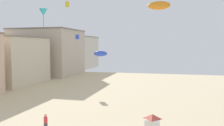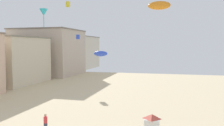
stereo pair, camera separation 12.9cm
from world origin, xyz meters
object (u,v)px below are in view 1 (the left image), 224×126
(lifeguard_stand, at_px, (152,123))
(kite_blue_box, at_px, (77,37))
(kite_flyer, at_px, (46,122))
(kite_orange_parafoil, at_px, (159,5))
(kite_blue_parafoil, at_px, (100,54))
(kite_cyan_delta, at_px, (43,12))
(kite_yellow_box, at_px, (67,4))

(lifeguard_stand, xyz_separation_m, kite_blue_box, (-17.80, 28.37, 7.93))
(kite_flyer, bearing_deg, lifeguard_stand, 169.92)
(lifeguard_stand, xyz_separation_m, kite_orange_parafoil, (-0.13, 9.66, 10.59))
(lifeguard_stand, relative_size, kite_blue_box, 2.73)
(lifeguard_stand, distance_m, kite_blue_box, 34.42)
(kite_blue_parafoil, bearing_deg, kite_orange_parafoil, -10.64)
(kite_flyer, bearing_deg, kite_blue_parafoil, -106.88)
(kite_cyan_delta, relative_size, kite_yellow_box, 2.16)
(kite_yellow_box, bearing_deg, kite_flyer, -69.60)
(kite_blue_parafoil, relative_size, kite_orange_parafoil, 0.71)
(lifeguard_stand, bearing_deg, kite_blue_box, 130.21)
(kite_flyer, distance_m, kite_orange_parafoil, 17.35)
(kite_blue_box, height_order, kite_yellow_box, kite_yellow_box)
(kite_flyer, xyz_separation_m, lifeguard_stand, (9.69, -0.88, 0.92))
(kite_cyan_delta, distance_m, kite_blue_parafoil, 8.76)
(kite_cyan_delta, distance_m, kite_blue_box, 20.17)
(lifeguard_stand, relative_size, kite_blue_parafoil, 1.42)
(kite_cyan_delta, relative_size, kite_blue_parafoil, 1.30)
(kite_orange_parafoil, bearing_deg, lifeguard_stand, -89.22)
(kite_blue_box, relative_size, kite_orange_parafoil, 0.37)
(kite_blue_parafoil, bearing_deg, kite_flyer, -101.97)
(kite_flyer, xyz_separation_m, kite_blue_box, (-8.11, 27.50, 8.85))
(kite_flyer, distance_m, lifeguard_stand, 9.77)
(kite_blue_box, height_order, kite_orange_parafoil, kite_orange_parafoil)
(kite_blue_parafoil, height_order, kite_yellow_box, kite_yellow_box)
(lifeguard_stand, bearing_deg, kite_blue_parafoil, 132.37)
(kite_blue_parafoil, distance_m, kite_yellow_box, 22.62)
(kite_flyer, height_order, kite_yellow_box, kite_yellow_box)
(kite_yellow_box, bearing_deg, kite_blue_parafoil, -53.82)
(lifeguard_stand, bearing_deg, kite_yellow_box, 133.53)
(kite_yellow_box, relative_size, kite_orange_parafoil, 0.43)
(kite_blue_parafoil, height_order, kite_orange_parafoil, kite_orange_parafoil)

